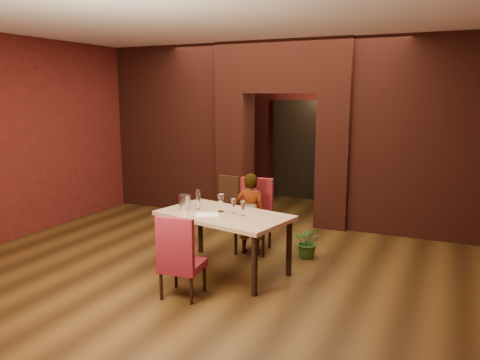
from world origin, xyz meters
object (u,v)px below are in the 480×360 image
object	(u,v)px
dining_table	(224,243)
chair_near	(183,255)
wine_glass_c	(243,209)
water_bottle	(198,199)
chair_far	(253,216)
wine_bucket	(185,202)
wine_glass_a	(221,203)
wine_glass_b	(233,206)
person_seated	(251,214)
potted_plant	(308,242)

from	to	relation	value
dining_table	chair_near	xyz separation A→B (m)	(-0.09, -0.87, 0.10)
wine_glass_c	water_bottle	xyz separation A→B (m)	(-0.69, 0.07, 0.04)
chair_far	water_bottle	bearing A→B (deg)	-127.49
dining_table	wine_bucket	size ratio (longest dim) A/B	8.45
water_bottle	wine_glass_a	bearing A→B (deg)	1.18
wine_glass_b	wine_bucket	size ratio (longest dim) A/B	0.95
chair_far	wine_bucket	size ratio (longest dim) A/B	5.42
chair_near	wine_bucket	xyz separation A→B (m)	(-0.48, 0.85, 0.39)
person_seated	water_bottle	distance (m)	0.91
person_seated	potted_plant	world-z (taller)	person_seated
chair_near	wine_glass_b	distance (m)	1.03
wine_bucket	potted_plant	bearing A→B (deg)	34.67
chair_near	wine_glass_c	bearing A→B (deg)	-119.04
wine_glass_b	potted_plant	world-z (taller)	wine_glass_b
person_seated	water_bottle	world-z (taller)	person_seated
person_seated	wine_glass_b	bearing A→B (deg)	90.29
dining_table	wine_glass_b	xyz separation A→B (m)	(0.10, 0.07, 0.48)
chair_far	wine_glass_c	world-z (taller)	chair_far
wine_glass_b	wine_glass_a	bearing A→B (deg)	178.59
wine_glass_c	wine_bucket	size ratio (longest dim) A/B	0.95
wine_glass_c	water_bottle	world-z (taller)	water_bottle
person_seated	potted_plant	xyz separation A→B (m)	(0.82, 0.17, -0.36)
chair_near	wine_bucket	world-z (taller)	wine_bucket
dining_table	chair_near	world-z (taller)	chair_near
wine_glass_c	water_bottle	size ratio (longest dim) A/B	0.69
chair_far	wine_glass_b	bearing A→B (deg)	-93.41
potted_plant	wine_bucket	bearing A→B (deg)	-145.33
wine_glass_a	wine_glass_b	xyz separation A→B (m)	(0.18, -0.00, -0.02)
wine_bucket	water_bottle	distance (m)	0.18
chair_near	water_bottle	distance (m)	1.08
potted_plant	person_seated	bearing A→B (deg)	-167.99
chair_far	chair_near	bearing A→B (deg)	-102.36
person_seated	water_bottle	xyz separation A→B (m)	(-0.45, -0.73, 0.32)
dining_table	chair_far	xyz separation A→B (m)	(0.03, 0.88, 0.14)
person_seated	wine_bucket	distance (m)	1.05
dining_table	wine_glass_a	world-z (taller)	wine_glass_a
chair_far	chair_near	world-z (taller)	chair_far
person_seated	water_bottle	bearing A→B (deg)	52.85
dining_table	chair_far	bearing A→B (deg)	99.48
chair_near	person_seated	xyz separation A→B (m)	(0.12, 1.66, 0.11)
chair_far	potted_plant	xyz separation A→B (m)	(0.81, 0.09, -0.30)
chair_far	chair_near	size ratio (longest dim) A/B	1.10
chair_far	wine_bucket	bearing A→B (deg)	-132.60
wine_glass_a	wine_glass_b	bearing A→B (deg)	-1.41
chair_near	water_bottle	size ratio (longest dim) A/B	3.58
wine_glass_a	person_seated	bearing A→B (deg)	81.39
wine_glass_b	wine_bucket	xyz separation A→B (m)	(-0.68, -0.08, 0.00)
wine_glass_a	wine_bucket	size ratio (longest dim) A/B	1.17
chair_far	water_bottle	xyz separation A→B (m)	(-0.45, -0.81, 0.38)
wine_glass_b	water_bottle	distance (m)	0.52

